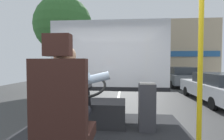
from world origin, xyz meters
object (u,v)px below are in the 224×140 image
steering_console (93,111)px  fare_box (147,107)px  parked_car_white (220,87)px  handrail_pole (200,62)px  driver_seat (63,120)px  parked_car_charcoal (179,76)px  bus_driver (68,97)px

steering_console → fare_box: bearing=-10.8°
parked_car_white → handrail_pole: bearing=-119.8°
driver_seat → parked_car_white: 7.63m
parked_car_white → parked_car_charcoal: 5.14m
bus_driver → steering_console: (0.00, 1.23, -0.49)m
fare_box → parked_car_charcoal: (3.63, 10.02, -0.27)m
parked_car_charcoal → handrail_pole: bearing=-106.6°
steering_console → handrail_pole: 1.91m
steering_console → parked_car_charcoal: bearing=65.4°
driver_seat → fare_box: 1.48m
driver_seat → parked_car_charcoal: 12.08m
handrail_pole → parked_car_white: size_ratio=0.49×
handrail_pole → driver_seat: bearing=-173.8°
bus_driver → parked_car_charcoal: bus_driver is taller
steering_console → handrail_pole: size_ratio=0.52×
driver_seat → fare_box: (0.89, 1.18, -0.16)m
parked_car_white → fare_box: bearing=-127.4°
driver_seat → bus_driver: 0.22m
driver_seat → fare_box: size_ratio=1.71×
handrail_pole → parked_car_charcoal: 11.58m
driver_seat → parked_car_charcoal: bearing=68.1°
parked_car_charcoal → driver_seat: bearing=-111.9°
fare_box → handrail_pole: bearing=-72.0°
parked_car_white → driver_seat: bearing=-127.3°
driver_seat → parked_car_white: bearing=52.7°
steering_console → fare_box: 0.91m
handrail_pole → fare_box: handrail_pole is taller
driver_seat → parked_car_charcoal: size_ratio=0.31×
handrail_pole → parked_car_white: 6.90m
bus_driver → parked_car_charcoal: bearing=67.8°
bus_driver → fare_box: (0.89, 1.06, -0.35)m
bus_driver → driver_seat: bearing=-90.0°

